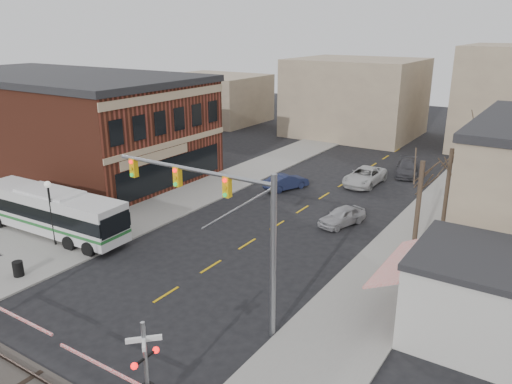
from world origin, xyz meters
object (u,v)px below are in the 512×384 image
traffic_signal_mast (225,212)px  car_c (365,176)px  street_lamp (50,200)px  car_a (342,216)px  car_d (407,168)px  car_b (286,182)px  pedestrian_near (80,227)px  trash_bin (18,269)px  rr_crossing_east (138,366)px  transit_bus (52,211)px  pedestrian_far (101,215)px

traffic_signal_mast → car_c: 25.73m
street_lamp → car_a: (14.57, 13.91, -2.60)m
car_d → car_b: bearing=-141.1°
street_lamp → pedestrian_near: bearing=71.9°
trash_bin → car_b: (4.87, 23.07, 0.13)m
car_a → car_c: 10.65m
rr_crossing_east → car_a: (-1.16, 21.61, -1.28)m
street_lamp → car_d: (14.66, 29.51, -2.56)m
traffic_signal_mast → car_a: size_ratio=2.34×
trash_bin → car_d: bearing=69.3°
street_lamp → trash_bin: street_lamp is taller
car_b → car_c: bearing=-113.2°
rr_crossing_east → car_c: size_ratio=0.99×
transit_bus → street_lamp: bearing=-35.4°
traffic_signal_mast → car_d: 30.74m
car_d → pedestrian_near: bearing=-131.2°
rr_crossing_east → car_d: (-1.06, 37.21, -1.25)m
traffic_signal_mast → car_d: size_ratio=1.89×
traffic_signal_mast → car_a: 15.57m
transit_bus → pedestrian_far: transit_bus is taller
transit_bus → car_b: transit_bus is taller
rr_crossing_east → car_d: rr_crossing_east is taller
trash_bin → pedestrian_far: pedestrian_far is taller
car_a → trash_bin: bearing=-107.2°
traffic_signal_mast → car_a: bearing=90.9°
traffic_signal_mast → car_b: traffic_signal_mast is taller
rr_crossing_east → pedestrian_near: 17.86m
trash_bin → pedestrian_far: bearing=103.5°
transit_bus → rr_crossing_east: bearing=-27.1°
car_c → pedestrian_near: pedestrian_near is taller
street_lamp → pedestrian_far: size_ratio=2.51×
car_d → car_a: bearing=-104.7°
traffic_signal_mast → pedestrian_far: bearing=162.5°
traffic_signal_mast → street_lamp: (-14.81, 0.82, -2.43)m
car_b → pedestrian_far: size_ratio=2.39×
car_d → trash_bin: bearing=-125.0°
car_a → pedestrian_far: bearing=-127.0°
car_a → car_d: (0.09, 15.60, 0.04)m
car_b → car_d: 12.99m
traffic_signal_mast → car_c: traffic_signal_mast is taller
transit_bus → street_lamp: 2.57m
pedestrian_near → car_b: bearing=-40.7°
traffic_signal_mast → transit_bus: bearing=173.0°
transit_bus → car_a: size_ratio=3.06×
car_a → car_d: car_d is taller
car_c → trash_bin: bearing=-108.7°
street_lamp → pedestrian_near: 2.89m
transit_bus → car_c: (13.99, 23.10, -0.99)m
car_c → pedestrian_near: 25.54m
transit_bus → trash_bin: transit_bus is taller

